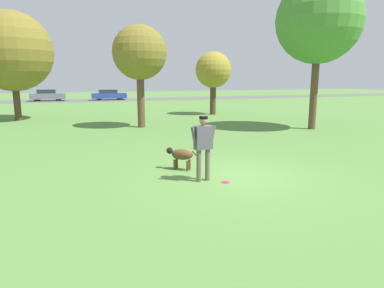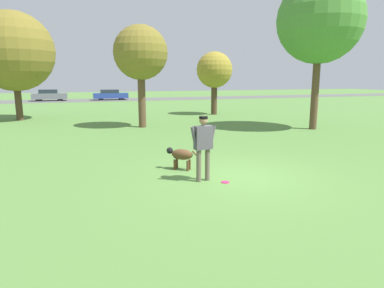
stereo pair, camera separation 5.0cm
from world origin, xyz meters
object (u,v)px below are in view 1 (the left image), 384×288
at_px(tree_far_right, 213,70).
at_px(parked_car_grey, 48,95).
at_px(tree_mid_center, 140,53).
at_px(parked_car_blue, 109,95).
at_px(tree_far_left, 12,52).
at_px(dog, 181,155).
at_px(person, 203,142).
at_px(frisbee, 225,182).
at_px(tree_near_right, 319,21).

bearing_deg(tree_far_right, parked_car_grey, 122.54).
xyz_separation_m(tree_mid_center, parked_car_blue, (0.46, 24.63, -3.37)).
relative_size(tree_far_left, parked_car_grey, 1.74).
distance_m(dog, parked_car_blue, 33.93).
distance_m(tree_far_right, parked_car_grey, 24.04).
bearing_deg(dog, tree_far_left, -27.57).
relative_size(person, tree_far_left, 0.26).
height_order(frisbee, parked_car_grey, parked_car_grey).
bearing_deg(tree_far_left, tree_near_right, -30.54).
bearing_deg(parked_car_blue, tree_near_right, -73.64).
height_order(frisbee, tree_far_left, tree_far_left).
distance_m(tree_mid_center, parked_car_blue, 24.86).
xyz_separation_m(frisbee, tree_far_left, (-7.24, 16.51, 4.32)).
xyz_separation_m(tree_mid_center, parked_car_grey, (-6.54, 25.13, -3.33)).
bearing_deg(frisbee, tree_far_right, 69.09).
xyz_separation_m(dog, parked_car_grey, (-6.03, 34.42, 0.22)).
height_order(tree_far_left, parked_car_grey, tree_far_left).
bearing_deg(tree_near_right, tree_far_left, 149.46).
xyz_separation_m(frisbee, parked_car_blue, (0.22, 35.55, 0.63)).
bearing_deg(tree_far_left, parked_car_grey, 88.66).
bearing_deg(frisbee, dog, 114.75).
bearing_deg(tree_far_right, tree_mid_center, -141.73).
relative_size(person, dog, 1.99).
height_order(tree_mid_center, parked_car_grey, tree_mid_center).
distance_m(dog, frisbee, 1.85).
xyz_separation_m(tree_far_left, tree_far_right, (13.31, -0.61, -1.09)).
bearing_deg(tree_far_right, tree_near_right, -75.14).
height_order(person, tree_mid_center, tree_mid_center).
xyz_separation_m(tree_far_right, parked_car_blue, (-5.85, 19.65, -2.60)).
bearing_deg(frisbee, person, 147.30).
height_order(tree_near_right, parked_car_blue, tree_near_right).
height_order(frisbee, tree_far_right, tree_far_right).
distance_m(tree_far_left, tree_mid_center, 8.96).
height_order(tree_far_left, parked_car_blue, tree_far_left).
height_order(frisbee, tree_mid_center, tree_mid_center).
relative_size(tree_far_right, parked_car_blue, 1.11).
bearing_deg(tree_mid_center, frisbee, -88.76).
height_order(person, frisbee, person).
relative_size(tree_near_right, parked_car_blue, 1.87).
relative_size(frisbee, parked_car_grey, 0.06).
bearing_deg(person, frisbee, -41.22).
distance_m(tree_mid_center, tree_far_right, 8.08).
bearing_deg(frisbee, tree_near_right, 41.19).
bearing_deg(tree_mid_center, dog, -93.16).
height_order(dog, frisbee, dog).
bearing_deg(tree_mid_center, tree_far_left, 141.40).
xyz_separation_m(dog, tree_far_left, (-6.49, 14.88, 3.87)).
relative_size(frisbee, tree_near_right, 0.03).
distance_m(dog, tree_near_right, 11.89).
height_order(frisbee, tree_near_right, tree_near_right).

